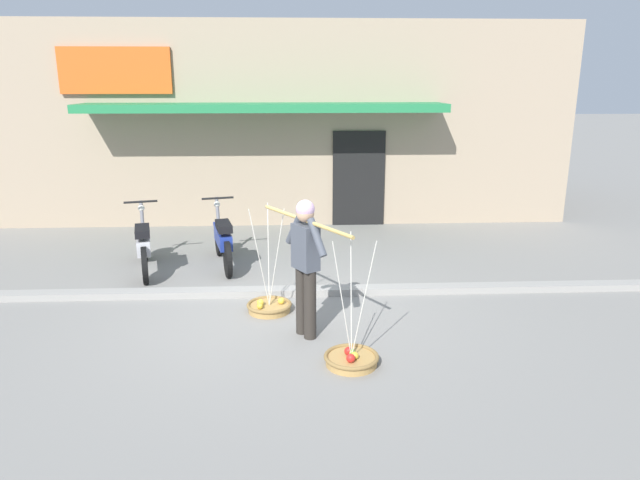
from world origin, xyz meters
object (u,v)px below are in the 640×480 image
object	(u,v)px
fruit_vendor	(306,259)
fruit_basket_right_side	(269,306)
motorcycle_nearest_shop	(144,245)
motorcycle_second_in_row	(223,240)
fruit_basket_left_side	(351,358)

from	to	relation	value
fruit_vendor	fruit_basket_right_side	size ratio (longest dim) A/B	1.17
fruit_basket_right_side	motorcycle_nearest_shop	distance (m)	2.76
fruit_vendor	motorcycle_nearest_shop	size ratio (longest dim) A/B	0.95
fruit_vendor	motorcycle_second_in_row	bearing A→B (deg)	115.27
fruit_vendor	fruit_basket_right_side	xyz separation A→B (m)	(-0.48, 0.78, -0.90)
fruit_basket_left_side	fruit_vendor	bearing A→B (deg)	121.46
fruit_vendor	fruit_basket_left_side	size ratio (longest dim) A/B	1.17
fruit_basket_left_side	motorcycle_nearest_shop	world-z (taller)	fruit_basket_left_side
fruit_basket_left_side	motorcycle_nearest_shop	bearing A→B (deg)	132.34
fruit_basket_left_side	motorcycle_nearest_shop	xyz separation A→B (m)	(-3.04, 3.33, 0.38)
fruit_basket_left_side	motorcycle_second_in_row	distance (m)	4.02
fruit_vendor	motorcycle_nearest_shop	world-z (taller)	fruit_vendor
fruit_basket_left_side	fruit_basket_right_side	size ratio (longest dim) A/B	1.00
fruit_basket_left_side	motorcycle_nearest_shop	size ratio (longest dim) A/B	0.81
motorcycle_nearest_shop	motorcycle_second_in_row	size ratio (longest dim) A/B	1.00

